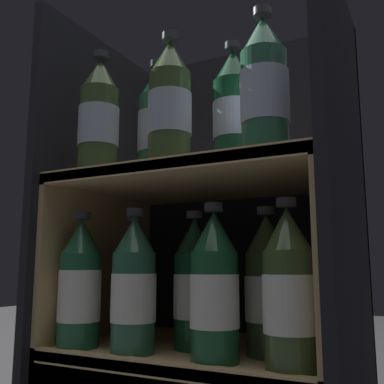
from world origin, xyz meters
name	(u,v)px	position (x,y,z in m)	size (l,w,h in m)	color
fridge_back_wall	(241,229)	(0.00, 0.39, 0.45)	(0.58, 0.02, 0.91)	black
fridge_side_left	(97,227)	(-0.28, 0.19, 0.45)	(0.02, 0.42, 0.91)	black
fridge_side_right	(348,215)	(0.28, 0.19, 0.45)	(0.02, 0.42, 0.91)	black
shelf_lower	(203,369)	(0.00, 0.18, 0.17)	(0.54, 0.38, 0.21)	tan
shelf_upper	(204,255)	(0.00, 0.19, 0.39)	(0.54, 0.38, 0.55)	tan
bottle_upper_front_0	(99,119)	(-0.17, 0.06, 0.66)	(0.08, 0.08, 0.26)	#384C28
bottle_upper_front_1	(170,106)	(-0.01, 0.06, 0.66)	(0.08, 0.08, 0.26)	#384C28
bottle_upper_front_2	(264,88)	(0.18, 0.06, 0.66)	(0.08, 0.08, 0.26)	#285B42
bottle_upper_back_0	(157,125)	(-0.09, 0.15, 0.66)	(0.08, 0.08, 0.26)	#285B42
bottle_upper_back_1	(234,112)	(0.09, 0.15, 0.66)	(0.08, 0.08, 0.26)	#144228
bottle_lower_front_0	(80,287)	(-0.21, 0.06, 0.32)	(0.08, 0.08, 0.26)	#1E5638
bottle_lower_front_1	(134,288)	(-0.08, 0.06, 0.33)	(0.08, 0.08, 0.26)	#285B42
bottle_lower_front_2	(214,290)	(0.08, 0.06, 0.33)	(0.08, 0.08, 0.26)	#194C2D
bottle_lower_front_3	(289,292)	(0.21, 0.06, 0.33)	(0.08, 0.08, 0.26)	#384C28
bottle_lower_back_0	(133,285)	(-0.14, 0.15, 0.33)	(0.08, 0.08, 0.26)	#194C2D
bottle_lower_back_1	(196,286)	(0.00, 0.15, 0.33)	(0.08, 0.08, 0.26)	#144228
bottle_lower_back_2	(268,288)	(0.14, 0.15, 0.33)	(0.08, 0.08, 0.26)	#384C28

